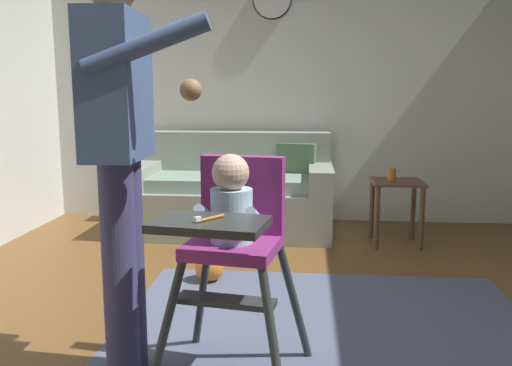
% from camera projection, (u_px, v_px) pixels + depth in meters
% --- Properties ---
extents(wall_far, '(5.34, 0.06, 2.75)m').
position_uv_depth(wall_far, '(290.00, 75.00, 5.01)').
color(wall_far, silver).
rests_on(wall_far, ground).
extents(area_rug, '(2.19, 2.26, 0.01)m').
position_uv_depth(area_rug, '(329.00, 353.00, 2.52)').
color(area_rug, slate).
rests_on(area_rug, ground).
extents(couch, '(1.74, 0.86, 0.86)m').
position_uv_depth(couch, '(233.00, 194.00, 4.72)').
color(couch, gray).
rests_on(couch, ground).
extents(high_chair, '(0.69, 0.79, 0.98)m').
position_uv_depth(high_chair, '(233.00, 225.00, 2.19)').
color(high_chair, '#313636').
rests_on(high_chair, ground).
extents(adult_standing, '(0.53, 0.49, 1.71)m').
position_uv_depth(adult_standing, '(121.00, 154.00, 2.16)').
color(adult_standing, '#3C3961').
rests_on(adult_standing, ground).
extents(toy_ball_second, '(0.19, 0.19, 0.19)m').
position_uv_depth(toy_ball_second, '(209.00, 267.00, 3.48)').
color(toy_ball_second, orange).
rests_on(toy_ball_second, ground).
extents(side_table, '(0.40, 0.40, 0.52)m').
position_uv_depth(side_table, '(396.00, 198.00, 4.29)').
color(side_table, brown).
rests_on(side_table, ground).
extents(sippy_cup, '(0.07, 0.07, 0.10)m').
position_uv_depth(sippy_cup, '(392.00, 175.00, 4.26)').
color(sippy_cup, orange).
rests_on(sippy_cup, side_table).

